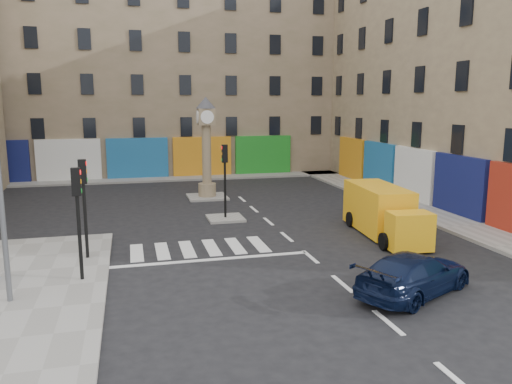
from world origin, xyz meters
name	(u,v)px	position (x,y,z in m)	size (l,w,h in m)	color
ground	(320,265)	(0.00, 0.00, 0.00)	(120.00, 120.00, 0.00)	black
sidewalk_right	(394,200)	(8.70, 10.00, 0.07)	(2.60, 30.00, 0.15)	gray
sidewalk_far	(165,179)	(-4.00, 22.20, 0.07)	(32.00, 2.40, 0.15)	gray
island_near	(225,218)	(-2.00, 8.00, 0.06)	(1.80, 1.80, 0.12)	gray
island_far	(207,197)	(-2.00, 14.00, 0.06)	(2.40, 2.40, 0.12)	gray
building_right	(495,67)	(15.00, 10.00, 8.00)	(10.00, 30.00, 16.00)	#998664
building_far	(157,71)	(-4.00, 28.00, 8.50)	(32.00, 10.00, 17.00)	#8C765D
traffic_light_left_near	(78,206)	(-8.30, 0.20, 2.62)	(0.28, 0.22, 3.70)	black
traffic_light_left_far	(84,193)	(-8.30, 2.60, 2.62)	(0.28, 0.22, 3.70)	black
traffic_light_island	(225,169)	(-2.00, 8.00, 2.59)	(0.28, 0.22, 3.70)	black
clock_pillar	(206,141)	(-2.00, 14.00, 3.55)	(1.20, 1.20, 6.10)	#998664
navy_sedan	(414,274)	(1.79, -3.33, 0.66)	(1.84, 4.53, 1.31)	black
yellow_van	(383,212)	(4.28, 3.32, 1.06)	(2.40, 6.02, 2.14)	#FEB015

